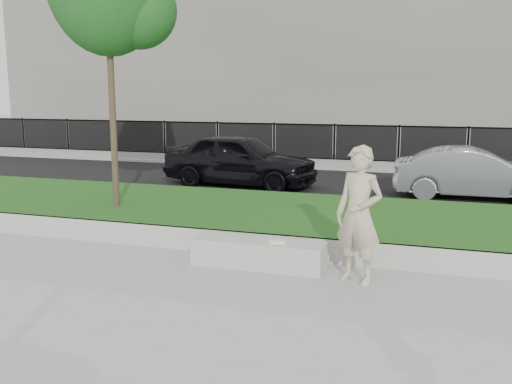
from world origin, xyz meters
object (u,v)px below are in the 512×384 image
(stone_bench, at_px, (258,254))
(car_dark, at_px, (240,160))
(man, at_px, (359,215))
(car_silver, at_px, (474,173))
(book, at_px, (277,242))

(stone_bench, distance_m, car_dark, 7.60)
(man, distance_m, car_silver, 7.47)
(stone_bench, relative_size, car_silver, 0.54)
(book, height_order, car_dark, car_dark)
(stone_bench, relative_size, man, 1.06)
(man, xyz_separation_m, book, (-1.28, 0.20, -0.56))
(book, distance_m, car_silver, 7.71)
(car_dark, relative_size, car_silver, 1.13)
(man, bearing_deg, car_silver, 98.94)
(man, distance_m, car_dark, 8.51)
(stone_bench, xyz_separation_m, book, (0.32, -0.04, 0.23))
(stone_bench, bearing_deg, car_silver, 63.43)
(stone_bench, height_order, car_dark, car_dark)
(man, relative_size, car_dark, 0.45)
(man, height_order, car_silver, man)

